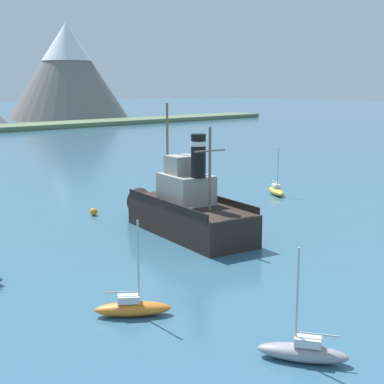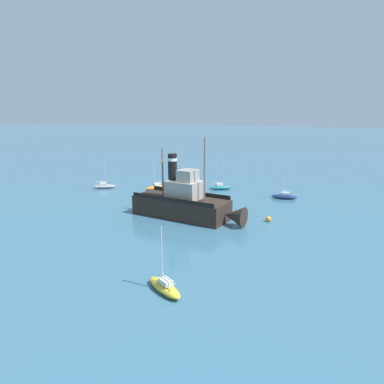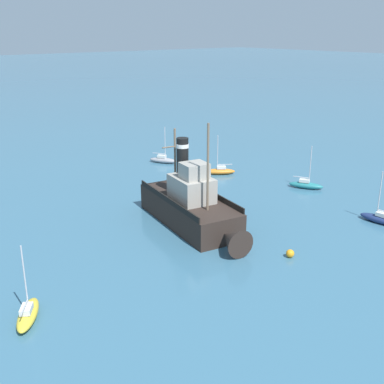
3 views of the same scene
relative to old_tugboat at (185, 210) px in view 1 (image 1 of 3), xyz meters
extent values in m
plane|color=#38667F|center=(-1.09, -0.76, -1.83)|extent=(600.00, 600.00, 0.00)
cone|color=slate|center=(69.19, 132.90, 13.03)|extent=(37.97, 37.97, 29.72)
cone|color=white|center=(69.19, 132.90, 22.05)|extent=(15.81, 15.81, 11.79)
cube|color=#2D231E|center=(-0.11, -0.61, -0.63)|extent=(6.43, 12.58, 2.40)
cone|color=#2D231E|center=(1.15, 6.48, -0.63)|extent=(2.73, 2.77, 2.35)
cube|color=#9E998E|center=(-0.02, -0.11, 1.67)|extent=(3.65, 4.46, 2.20)
cube|color=#9E998E|center=(0.07, 0.38, 3.47)|extent=(2.52, 2.35, 1.40)
cylinder|color=black|center=(-0.32, -1.79, 4.37)|extent=(1.10, 1.10, 3.20)
cylinder|color=silver|center=(-0.32, -1.79, 5.27)|extent=(1.16, 1.16, 0.35)
cylinder|color=#75604C|center=(0.47, 2.64, 4.32)|extent=(0.20, 0.20, 7.50)
cylinder|color=#75604C|center=(-0.58, -3.26, 3.57)|extent=(0.20, 0.20, 6.00)
cylinder|color=#75604C|center=(-0.58, -3.26, 4.89)|extent=(2.58, 0.57, 0.12)
cube|color=black|center=(-2.23, -0.23, 0.82)|extent=(2.11, 11.25, 0.50)
cube|color=black|center=(2.02, -0.98, 0.82)|extent=(2.11, 11.25, 0.50)
ellipsoid|color=gold|center=(17.42, 5.31, -1.48)|extent=(2.99, 3.79, 0.70)
cube|color=silver|center=(17.53, 5.47, -0.95)|extent=(1.14, 1.27, 0.36)
cylinder|color=#B7B7BC|center=(17.26, 5.05, 0.97)|extent=(0.10, 0.10, 4.20)
cylinder|color=#B7B7BC|center=(17.75, 5.81, -0.58)|extent=(1.05, 1.55, 0.08)
ellipsoid|color=gray|center=(-10.53, -19.11, -1.48)|extent=(2.95, 3.80, 0.70)
cube|color=silver|center=(-10.43, -19.27, -0.95)|extent=(1.13, 1.27, 0.36)
cylinder|color=#B7B7BC|center=(-10.69, -18.85, 0.97)|extent=(0.10, 0.10, 4.20)
cylinder|color=#B7B7BC|center=(-10.22, -19.61, -0.58)|extent=(1.02, 1.57, 0.08)
ellipsoid|color=orange|center=(-12.85, -10.41, -1.48)|extent=(3.70, 3.16, 0.70)
cube|color=silver|center=(-13.01, -10.29, -0.95)|extent=(1.26, 1.17, 0.36)
cylinder|color=#B7B7BC|center=(-12.61, -10.59, 0.97)|extent=(0.10, 0.10, 4.20)
cylinder|color=#B7B7BC|center=(-13.33, -10.05, -0.58)|extent=(1.49, 1.15, 0.08)
sphere|color=orange|center=(-1.87, 9.94, -1.50)|extent=(0.65, 0.65, 0.65)
camera|label=1|loc=(-29.42, -32.87, 9.67)|focal=55.00mm
camera|label=2|loc=(37.82, 15.09, 10.85)|focal=32.00mm
camera|label=3|loc=(25.73, 31.64, 15.35)|focal=45.00mm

